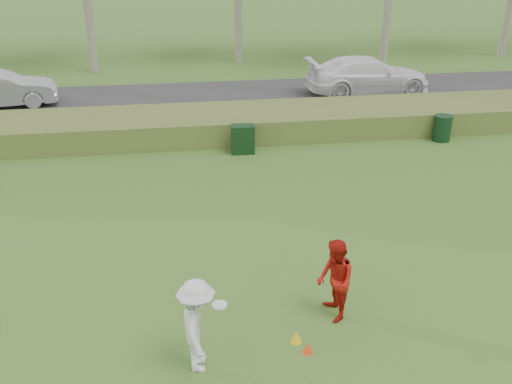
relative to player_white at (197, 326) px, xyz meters
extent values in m
plane|color=#376220|center=(1.70, 0.51, -0.91)|extent=(120.00, 120.00, 0.00)
cube|color=#4F6227|center=(1.70, 12.51, -0.46)|extent=(80.00, 3.00, 0.90)
cube|color=#2D2D2D|center=(1.70, 17.51, -0.88)|extent=(80.00, 6.00, 0.06)
imported|color=silver|center=(0.00, 0.00, 0.00)|extent=(0.70, 1.20, 1.83)
cylinder|color=white|center=(0.40, 0.00, 0.41)|extent=(0.27, 0.27, 0.03)
imported|color=#B1170F|center=(2.79, 1.07, -0.04)|extent=(0.71, 0.89, 1.75)
cone|color=#FF440D|center=(2.04, 0.08, -0.81)|extent=(0.19, 0.19, 0.21)
cone|color=yellow|center=(1.88, 0.40, -0.79)|extent=(0.23, 0.23, 0.25)
cube|color=black|center=(2.12, 10.55, -0.41)|extent=(0.83, 0.54, 1.01)
cylinder|color=black|center=(9.58, 10.72, -0.43)|extent=(0.83, 0.83, 0.96)
imported|color=white|center=(8.89, 17.31, -0.02)|extent=(5.86, 2.56, 1.68)
camera|label=1|loc=(-0.15, -8.11, 6.39)|focal=40.00mm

